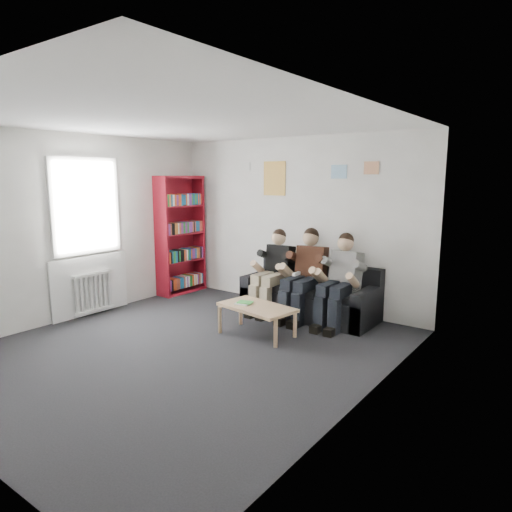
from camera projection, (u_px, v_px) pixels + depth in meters
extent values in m
plane|color=black|center=(186.00, 349.00, 5.56)|extent=(5.00, 5.00, 0.00)
plane|color=white|center=(180.00, 120.00, 5.10)|extent=(5.00, 5.00, 0.00)
plane|color=silver|center=(295.00, 223.00, 7.31)|extent=(4.50, 0.00, 4.50)
plane|color=silver|center=(73.00, 227.00, 6.64)|extent=(0.00, 5.00, 5.00)
plane|color=silver|center=(364.00, 260.00, 4.01)|extent=(0.00, 5.00, 5.00)
cube|color=black|center=(309.00, 303.00, 6.87)|extent=(2.01, 0.82, 0.38)
cube|color=black|center=(320.00, 275.00, 7.06)|extent=(2.01, 0.18, 0.39)
cube|color=black|center=(259.00, 289.00, 7.40)|extent=(0.16, 0.82, 0.55)
cube|color=black|center=(367.00, 309.00, 6.31)|extent=(0.16, 0.82, 0.55)
cube|color=black|center=(307.00, 289.00, 6.77)|extent=(1.68, 0.57, 0.09)
cube|color=maroon|center=(181.00, 235.00, 8.16)|extent=(0.31, 0.94, 2.10)
cube|color=tan|center=(257.00, 307.00, 6.00)|extent=(1.00, 0.55, 0.04)
cylinder|color=tan|center=(220.00, 320.00, 6.12)|extent=(0.05, 0.05, 0.36)
cylinder|color=tan|center=(276.00, 333.00, 5.59)|extent=(0.05, 0.05, 0.36)
cylinder|color=tan|center=(241.00, 312.00, 6.48)|extent=(0.05, 0.05, 0.36)
cylinder|color=tan|center=(295.00, 324.00, 5.95)|extent=(0.05, 0.05, 0.36)
cube|color=silver|center=(243.00, 304.00, 6.07)|extent=(0.19, 0.14, 0.01)
cube|color=green|center=(245.00, 302.00, 6.08)|extent=(0.19, 0.14, 0.01)
cube|color=black|center=(280.00, 263.00, 7.14)|extent=(0.40, 0.30, 0.57)
sphere|color=tan|center=(279.00, 238.00, 7.04)|extent=(0.22, 0.22, 0.22)
sphere|color=black|center=(279.00, 236.00, 7.05)|extent=(0.21, 0.21, 0.21)
cube|color=gray|center=(269.00, 279.00, 6.94)|extent=(0.36, 0.47, 0.15)
cube|color=gray|center=(260.00, 301.00, 6.81)|extent=(0.34, 0.14, 0.48)
cube|color=black|center=(258.00, 314.00, 6.80)|extent=(0.34, 0.26, 0.10)
cube|color=#472417|center=(312.00, 266.00, 6.82)|extent=(0.43, 0.32, 0.61)
sphere|color=tan|center=(311.00, 238.00, 6.71)|extent=(0.24, 0.24, 0.24)
sphere|color=black|center=(311.00, 235.00, 6.72)|extent=(0.23, 0.23, 0.23)
cube|color=black|center=(300.00, 284.00, 6.60)|extent=(0.39, 0.50, 0.16)
cube|color=black|center=(291.00, 308.00, 6.46)|extent=(0.37, 0.15, 0.48)
cube|color=black|center=(289.00, 322.00, 6.44)|extent=(0.37, 0.28, 0.11)
cube|color=silver|center=(296.00, 274.00, 6.48)|extent=(0.04, 0.15, 0.04)
cube|color=silver|center=(346.00, 271.00, 6.49)|extent=(0.41, 0.30, 0.59)
sphere|color=tan|center=(346.00, 243.00, 6.38)|extent=(0.23, 0.23, 0.23)
sphere|color=black|center=(346.00, 240.00, 6.39)|extent=(0.22, 0.22, 0.22)
cube|color=black|center=(336.00, 289.00, 6.28)|extent=(0.37, 0.48, 0.16)
cube|color=black|center=(327.00, 315.00, 6.15)|extent=(0.35, 0.15, 0.48)
cube|color=black|center=(325.00, 329.00, 6.13)|extent=(0.35, 0.27, 0.10)
cylinder|color=white|center=(77.00, 296.00, 6.69)|extent=(0.06, 0.06, 0.60)
cylinder|color=white|center=(82.00, 295.00, 6.76)|extent=(0.06, 0.06, 0.60)
cylinder|color=white|center=(87.00, 294.00, 6.82)|extent=(0.06, 0.06, 0.60)
cylinder|color=white|center=(91.00, 293.00, 6.88)|extent=(0.06, 0.06, 0.60)
cylinder|color=white|center=(96.00, 292.00, 6.95)|extent=(0.06, 0.06, 0.60)
cylinder|color=white|center=(101.00, 291.00, 7.01)|extent=(0.06, 0.06, 0.60)
cylinder|color=white|center=(105.00, 290.00, 7.07)|extent=(0.06, 0.06, 0.60)
cylinder|color=white|center=(109.00, 289.00, 7.14)|extent=(0.06, 0.06, 0.60)
cube|color=white|center=(95.00, 310.00, 6.96)|extent=(0.10, 0.64, 0.04)
cube|color=white|center=(93.00, 274.00, 6.87)|extent=(0.10, 0.64, 0.04)
cube|color=white|center=(85.00, 206.00, 6.74)|extent=(0.02, 1.00, 1.30)
cube|color=white|center=(83.00, 159.00, 6.62)|extent=(0.05, 1.12, 0.06)
cube|color=white|center=(88.00, 251.00, 6.85)|extent=(0.05, 1.12, 0.06)
cube|color=white|center=(91.00, 285.00, 6.94)|extent=(0.03, 1.30, 0.90)
cube|color=#D7CF4C|center=(274.00, 178.00, 7.41)|extent=(0.42, 0.01, 0.55)
cube|color=#45A9ED|center=(339.00, 172.00, 6.72)|extent=(0.25, 0.01, 0.20)
cube|color=#B83979|center=(371.00, 168.00, 6.42)|extent=(0.22, 0.01, 0.18)
cube|color=white|center=(245.00, 166.00, 7.73)|extent=(0.20, 0.01, 0.14)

